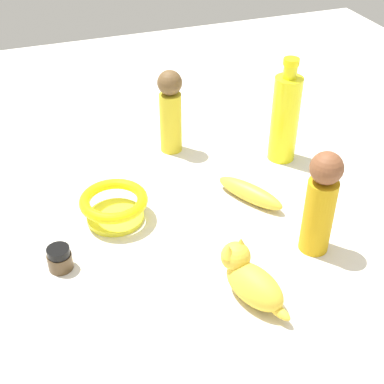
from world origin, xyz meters
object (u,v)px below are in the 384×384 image
(cat_figurine, at_px, (250,279))
(person_figure_child, at_px, (170,110))
(person_figure_adult, at_px, (321,202))
(bottle_tall, at_px, (285,117))
(nail_polish_jar, at_px, (60,258))
(bowl, at_px, (114,205))
(banana, at_px, (250,193))

(cat_figurine, bearing_deg, person_figure_child, -2.76)
(person_figure_adult, bearing_deg, person_figure_child, 18.39)
(bottle_tall, bearing_deg, nail_polish_jar, 109.98)
(cat_figurine, distance_m, bottle_tall, 0.44)
(nail_polish_jar, bearing_deg, person_figure_child, -44.44)
(bowl, xyz_separation_m, person_figure_child, (0.21, -0.18, 0.07))
(person_figure_adult, xyz_separation_m, nail_polish_jar, (0.10, 0.44, -0.08))
(banana, bearing_deg, bowl, -126.70)
(bottle_tall, xyz_separation_m, nail_polish_jar, (-0.19, 0.52, -0.08))
(bottle_tall, distance_m, person_figure_child, 0.25)
(bottle_tall, height_order, banana, bottle_tall)
(person_figure_adult, height_order, bowl, person_figure_adult)
(cat_figurine, distance_m, person_figure_child, 0.48)
(person_figure_child, bearing_deg, bottle_tall, -117.73)
(bottle_tall, bearing_deg, bowl, 102.68)
(nail_polish_jar, xyz_separation_m, banana, (0.07, -0.39, -0.00))
(bottle_tall, height_order, bowl, bottle_tall)
(bottle_tall, xyz_separation_m, bowl, (-0.09, 0.40, -0.07))
(cat_figurine, bearing_deg, person_figure_adult, -66.79)
(nail_polish_jar, height_order, person_figure_child, person_figure_child)
(cat_figurine, height_order, banana, cat_figurine)
(person_figure_adult, bearing_deg, cat_figurine, 113.21)
(bottle_tall, relative_size, person_figure_child, 1.21)
(banana, bearing_deg, cat_figurine, -54.79)
(bowl, bearing_deg, cat_figurine, -149.59)
(person_figure_adult, height_order, banana, person_figure_adult)
(cat_figurine, bearing_deg, nail_polish_jar, 58.50)
(cat_figurine, relative_size, person_figure_adult, 0.72)
(bowl, bearing_deg, person_figure_child, -41.15)
(person_figure_adult, xyz_separation_m, person_figure_child, (0.41, 0.14, -0.00))
(bowl, xyz_separation_m, banana, (-0.03, -0.27, -0.02))
(nail_polish_jar, bearing_deg, bottle_tall, -70.02)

